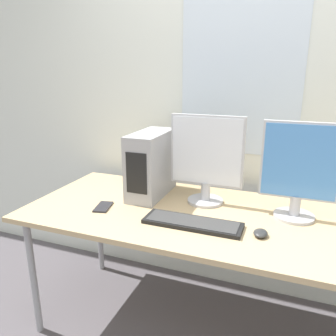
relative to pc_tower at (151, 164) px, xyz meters
name	(u,v)px	position (x,y,z in m)	size (l,w,h in m)	color
wall_back	(266,99)	(0.61, 0.39, 0.38)	(8.00, 0.07, 2.70)	silver
desk	(246,228)	(0.62, -0.17, -0.24)	(2.45, 0.86, 0.77)	tan
pc_tower	(151,164)	(0.00, 0.00, 0.00)	(0.18, 0.42, 0.39)	#9E9EA3
monitor_main	(207,159)	(0.35, 0.00, 0.07)	(0.42, 0.21, 0.51)	#B7B7BC
monitor_right_near	(299,171)	(0.84, -0.04, 0.06)	(0.38, 0.21, 0.51)	#B7B7BC
keyboard	(192,223)	(0.37, -0.32, -0.19)	(0.50, 0.16, 0.02)	black
mouse	(261,233)	(0.70, -0.32, -0.18)	(0.07, 0.09, 0.03)	#2D2D2D
cell_phone	(103,207)	(-0.17, -0.29, -0.19)	(0.11, 0.16, 0.01)	#232328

